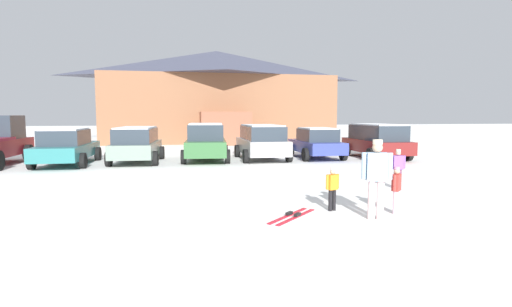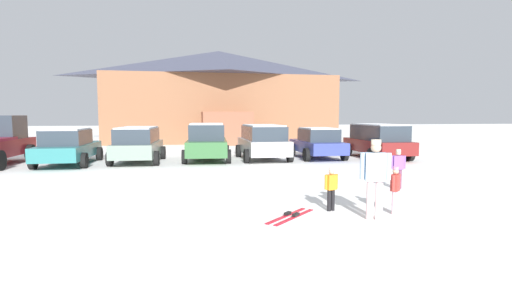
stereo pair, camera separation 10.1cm
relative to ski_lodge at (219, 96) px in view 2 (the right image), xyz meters
The scene contains 13 objects.
ground 28.80m from the ski_lodge, 89.01° to the right, with size 160.00×160.00×0.00m, color white.
ski_lodge is the anchor object (origin of this frame).
parked_teal_hatchback 17.89m from the ski_lodge, 117.12° to the right, with size 2.19×4.76×1.59m.
parked_grey_wagon 16.53m from the ski_lodge, 108.36° to the right, with size 2.34×4.28×1.63m.
parked_green_coupe 15.63m from the ski_lodge, 97.39° to the right, with size 2.43×4.46×1.78m.
parked_silver_wagon 15.59m from the ski_lodge, 87.31° to the right, with size 2.24×4.33×1.70m.
parked_blue_hatchback 15.96m from the ski_lodge, 77.05° to the right, with size 2.12×4.04×1.54m.
parked_maroon_van 17.27m from the ski_lodge, 67.50° to the right, with size 2.20×4.62×1.72m.
skier_child_in_orange_jacket 26.01m from the ski_lodge, 89.62° to the right, with size 0.35×0.21×0.99m.
skier_child_in_purple_jacket 23.96m from the ski_lodge, 82.46° to the right, with size 0.42×0.23×1.16m.
skier_adult_in_blue_parka 26.88m from the ski_lodge, 88.35° to the right, with size 0.59×0.37×1.67m.
skier_child_in_red_jacket 26.57m from the ski_lodge, 86.86° to the right, with size 0.29×0.30×1.05m.
pair_of_skis 26.45m from the ski_lodge, 91.89° to the right, with size 1.33×1.35×0.08m.
Camera 2 is at (-3.61, -5.70, 2.17)m, focal length 28.00 mm.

